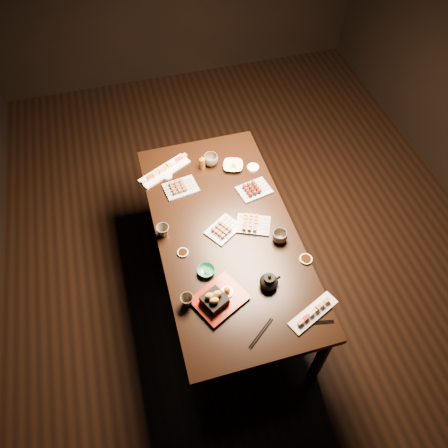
{
  "coord_description": "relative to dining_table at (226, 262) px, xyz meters",
  "views": [
    {
      "loc": [
        -0.74,
        -2.01,
        3.08
      ],
      "look_at": [
        -0.28,
        -0.34,
        0.77
      ],
      "focal_mm": 35.0,
      "sensor_mm": 36.0,
      "label": 1
    }
  ],
  "objects": [
    {
      "name": "sauce_dish_west",
      "position": [
        -0.31,
        -0.09,
        0.38
      ],
      "size": [
        0.09,
        0.09,
        0.01
      ],
      "primitive_type": "cylinder",
      "rotation": [
        0.0,
        0.0,
        -0.3
      ],
      "color": "white",
      "rests_on": "dining_table"
    },
    {
      "name": "yakitori_plate_center",
      "position": [
        -0.01,
        0.02,
        0.4
      ],
      "size": [
        0.27,
        0.25,
        0.06
      ],
      "primitive_type": null,
      "rotation": [
        0.0,
        0.0,
        0.57
      ],
      "color": "#828EB6",
      "rests_on": "dining_table"
    },
    {
      "name": "sauce_dish_se",
      "position": [
        0.42,
        -0.34,
        0.38
      ],
      "size": [
        0.11,
        0.11,
        0.01
      ],
      "primitive_type": "cylinder",
      "rotation": [
        0.0,
        0.0,
        0.39
      ],
      "color": "white",
      "rests_on": "dining_table"
    },
    {
      "name": "dining_table",
      "position": [
        0.0,
        0.0,
        0.0
      ],
      "size": [
        1.04,
        1.87,
        0.75
      ],
      "primitive_type": "cube",
      "rotation": [
        0.0,
        0.0,
        0.08
      ],
      "color": "black",
      "rests_on": "ground"
    },
    {
      "name": "edamame_bowl_green",
      "position": [
        -0.2,
        -0.26,
        0.39
      ],
      "size": [
        0.13,
        0.13,
        0.03
      ],
      "primitive_type": "imported",
      "rotation": [
        0.0,
        0.0,
        0.25
      ],
      "color": "teal",
      "rests_on": "dining_table"
    },
    {
      "name": "teacup_far_right",
      "position": [
        0.06,
        0.63,
        0.42
      ],
      "size": [
        0.12,
        0.12,
        0.09
      ],
      "primitive_type": "imported",
      "rotation": [
        0.0,
        0.0,
        -0.17
      ],
      "color": "brown",
      "rests_on": "dining_table"
    },
    {
      "name": "yakitori_plate_left",
      "position": [
        -0.21,
        0.45,
        0.4
      ],
      "size": [
        0.25,
        0.2,
        0.06
      ],
      "primitive_type": null,
      "rotation": [
        0.0,
        0.0,
        0.15
      ],
      "color": "#828EB6",
      "rests_on": "dining_table"
    },
    {
      "name": "chopsticks_se",
      "position": [
        0.32,
        -0.75,
        0.38
      ],
      "size": [
        0.22,
        0.06,
        0.01
      ],
      "primitive_type": null,
      "rotation": [
        0.0,
        0.0,
        -0.19
      ],
      "color": "black",
      "rests_on": "dining_table"
    },
    {
      "name": "sauce_dish_nw",
      "position": [
        -0.28,
        0.59,
        0.38
      ],
      "size": [
        0.1,
        0.1,
        0.01
      ],
      "primitive_type": "cylinder",
      "rotation": [
        0.0,
        0.0,
        0.36
      ],
      "color": "white",
      "rests_on": "dining_table"
    },
    {
      "name": "teacup_far_left",
      "position": [
        -0.4,
        0.09,
        0.41
      ],
      "size": [
        0.09,
        0.09,
        0.08
      ],
      "primitive_type": "imported",
      "rotation": [
        0.0,
        0.0,
        -0.06
      ],
      "color": "brown",
      "rests_on": "dining_table"
    },
    {
      "name": "chopsticks_near",
      "position": [
        -0.0,
        -0.73,
        0.38
      ],
      "size": [
        0.19,
        0.15,
        0.01
      ],
      "primitive_type": null,
      "rotation": [
        0.0,
        0.0,
        0.65
      ],
      "color": "black",
      "rests_on": "dining_table"
    },
    {
      "name": "teapot",
      "position": [
        0.14,
        -0.45,
        0.43
      ],
      "size": [
        0.15,
        0.15,
        0.11
      ],
      "primitive_type": null,
      "rotation": [
        0.0,
        0.0,
        0.09
      ],
      "color": "black",
      "rests_on": "dining_table"
    },
    {
      "name": "yakitori_plate_right",
      "position": [
        0.19,
        0.0,
        0.4
      ],
      "size": [
        0.27,
        0.23,
        0.06
      ],
      "primitive_type": null,
      "rotation": [
        0.0,
        0.0,
        -0.4
      ],
      "color": "#828EB6",
      "rests_on": "dining_table"
    },
    {
      "name": "teacup_mid_right",
      "position": [
        0.31,
        -0.16,
        0.41
      ],
      "size": [
        0.1,
        0.1,
        0.08
      ],
      "primitive_type": "imported",
      "rotation": [
        0.0,
        0.0,
        -0.01
      ],
      "color": "brown",
      "rests_on": "dining_table"
    },
    {
      "name": "sushi_platter_near",
      "position": [
        0.33,
        -0.7,
        0.4
      ],
      "size": [
        0.34,
        0.22,
        0.04
      ],
      "primitive_type": null,
      "rotation": [
        0.0,
        0.0,
        0.41
      ],
      "color": "white",
      "rests_on": "dining_table"
    },
    {
      "name": "sauce_dish_east",
      "position": [
        0.35,
        0.5,
        0.38
      ],
      "size": [
        0.11,
        0.11,
        0.02
      ],
      "primitive_type": "cylinder",
      "rotation": [
        0.0,
        0.0,
        -0.29
      ],
      "color": "white",
      "rests_on": "dining_table"
    },
    {
      "name": "ground",
      "position": [
        0.28,
        0.39,
        -0.38
      ],
      "size": [
        5.0,
        5.0,
        0.0
      ],
      "primitive_type": "plane",
      "color": "black",
      "rests_on": "ground"
    },
    {
      "name": "edamame_bowl_cream",
      "position": [
        0.21,
        0.55,
        0.39
      ],
      "size": [
        0.18,
        0.18,
        0.04
      ],
      "primitive_type": "imported",
      "rotation": [
        0.0,
        0.0,
        -0.31
      ],
      "color": "beige",
      "rests_on": "dining_table"
    },
    {
      "name": "tsukune_plate",
      "position": [
        0.29,
        0.29,
        0.4
      ],
      "size": [
        0.25,
        0.21,
        0.06
      ],
      "primitive_type": null,
      "rotation": [
        0.0,
        0.0,
        0.21
      ],
      "color": "#828EB6",
      "rests_on": "dining_table"
    },
    {
      "name": "tempura_tray",
      "position": [
        -0.17,
        -0.47,
        0.43
      ],
      "size": [
        0.37,
        0.34,
        0.11
      ],
      "primitive_type": null,
      "rotation": [
        0.0,
        0.0,
        0.46
      ],
      "color": "black",
      "rests_on": "dining_table"
    },
    {
      "name": "teacup_near_left",
      "position": [
        -0.36,
        -0.44,
        0.41
      ],
      "size": [
        0.11,
        0.11,
        0.07
      ],
      "primitive_type": "imported",
      "rotation": [
        0.0,
        0.0,
        0.48
      ],
      "color": "brown",
      "rests_on": "dining_table"
    },
    {
      "name": "condiment_bottle",
      "position": [
        -0.01,
        0.6,
        0.44
      ],
      "size": [
        0.05,
        0.05,
        0.13
      ],
      "primitive_type": "cylinder",
      "rotation": [
        0.0,
        0.0,
        -0.2
      ],
      "color": "brown",
      "rests_on": "dining_table"
    },
    {
      "name": "sushi_platter_far",
      "position": [
        -0.29,
        0.64,
        0.4
      ],
      "size": [
        0.41,
        0.28,
        0.05
      ],
      "primitive_type": null,
      "rotation": [
        0.0,
        0.0,
        3.62
      ],
      "color": "white",
      "rests_on": "dining_table"
    }
  ]
}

